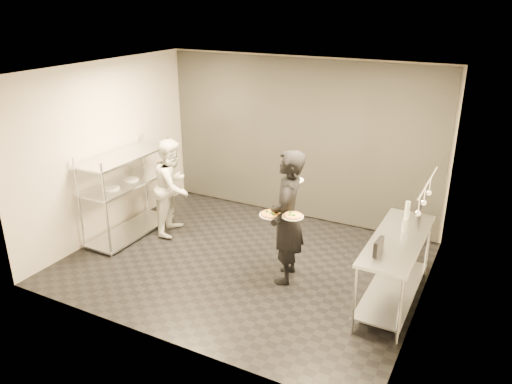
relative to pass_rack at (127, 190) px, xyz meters
The scene contains 13 objects.
room_shell 2.53m from the pass_rack, 28.77° to the left, with size 5.00×4.00×2.80m.
pass_rack is the anchor object (origin of this frame).
prep_counter 4.33m from the pass_rack, ahead, with size 0.60×1.80×0.92m.
utensil_rail 4.64m from the pass_rack, ahead, with size 0.07×1.20×0.31m.
waiter 2.88m from the pass_rack, ahead, with size 0.68×0.45×1.87m, color black.
chef 0.73m from the pass_rack, 35.01° to the left, with size 0.78×0.60×1.60m, color silver.
pizza_plate_near 2.76m from the pass_rack, ahead, with size 0.34×0.34×0.05m.
pizza_plate_far 3.07m from the pass_rack, ahead, with size 0.28×0.28×0.05m.
salad_plate 2.89m from the pass_rack, ahead, with size 0.27×0.27×0.07m.
pos_monitor 4.25m from the pass_rack, ahead, with size 0.05×0.25×0.18m, color black.
bottle_green 4.35m from the pass_rack, ahead, with size 0.07×0.07×0.24m, color gray.
bottle_clear 4.36m from the pass_rack, ahead, with size 0.05×0.05×0.17m, color gray.
bottle_dark 4.50m from the pass_rack, 10.28° to the left, with size 0.06×0.06×0.20m, color black.
Camera 1 is at (3.17, -5.69, 3.70)m, focal length 35.00 mm.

